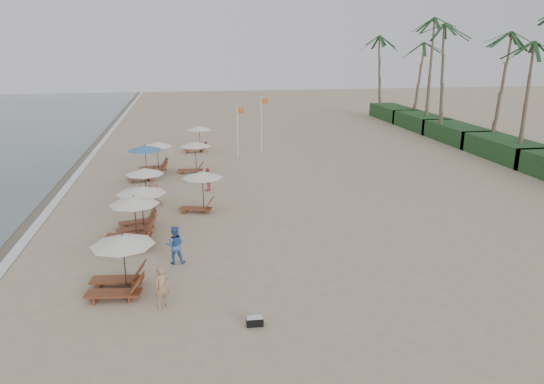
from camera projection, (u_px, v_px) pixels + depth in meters
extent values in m
plane|color=tan|center=(266.00, 244.00, 23.31)|extent=(160.00, 160.00, 0.00)
cube|color=#6B5E4C|center=(38.00, 196.00, 30.68)|extent=(3.20, 140.00, 0.01)
cube|color=white|center=(61.00, 195.00, 30.89)|extent=(0.50, 140.00, 0.02)
cube|color=#193D1C|center=(505.00, 149.00, 40.43)|extent=(3.20, 8.00, 1.60)
cube|color=#193D1C|center=(457.00, 133.00, 47.51)|extent=(3.20, 8.00, 1.60)
cube|color=#193D1C|center=(421.00, 122.00, 54.60)|extent=(3.20, 8.00, 1.60)
cube|color=#193D1C|center=(393.00, 113.00, 61.68)|extent=(3.20, 8.00, 1.60)
cylinder|color=brown|center=(526.00, 105.00, 37.77)|extent=(0.36, 0.36, 9.00)
cylinder|color=brown|center=(496.00, 93.00, 42.72)|extent=(0.36, 0.36, 9.80)
cylinder|color=brown|center=(446.00, 84.00, 47.22)|extent=(0.36, 0.36, 10.60)
cylinder|color=brown|center=(430.00, 76.00, 52.17)|extent=(0.36, 0.36, 11.40)
cylinder|color=brown|center=(415.00, 84.00, 57.57)|extent=(0.36, 0.36, 9.00)
cylinder|color=brown|center=(383.00, 78.00, 62.07)|extent=(0.36, 0.36, 9.80)
cylinder|color=black|center=(125.00, 265.00, 18.50)|extent=(0.05, 0.05, 2.17)
cone|color=silver|center=(122.00, 240.00, 18.22)|extent=(2.36, 2.36, 0.35)
cylinder|color=black|center=(136.00, 222.00, 22.82)|extent=(0.05, 0.05, 2.27)
cone|color=silver|center=(134.00, 201.00, 22.53)|extent=(2.25, 2.25, 0.35)
cylinder|color=black|center=(142.00, 209.00, 24.86)|extent=(0.05, 0.05, 2.16)
cone|color=silver|center=(141.00, 190.00, 24.58)|extent=(2.46, 2.46, 0.35)
cylinder|color=black|center=(146.00, 187.00, 28.78)|extent=(0.05, 0.05, 2.08)
cone|color=silver|center=(145.00, 171.00, 28.52)|extent=(2.19, 2.19, 0.35)
cylinder|color=black|center=(146.00, 163.00, 34.02)|extent=(0.05, 0.05, 2.32)
cone|color=teal|center=(145.00, 148.00, 33.72)|extent=(2.41, 2.41, 0.35)
cylinder|color=black|center=(158.00, 157.00, 36.12)|extent=(0.05, 0.05, 2.15)
cone|color=silver|center=(157.00, 144.00, 35.85)|extent=(2.23, 2.23, 0.35)
cylinder|color=black|center=(203.00, 192.00, 27.77)|extent=(0.05, 0.05, 2.15)
cone|color=silver|center=(202.00, 175.00, 27.50)|extent=(2.24, 2.24, 0.35)
cylinder|color=black|center=(196.00, 157.00, 36.21)|extent=(0.05, 0.05, 2.15)
cone|color=silver|center=(195.00, 144.00, 35.93)|extent=(2.24, 2.24, 0.35)
cylinder|color=black|center=(200.00, 139.00, 43.17)|extent=(0.05, 0.05, 2.15)
cone|color=silver|center=(199.00, 128.00, 42.89)|extent=(2.24, 2.24, 0.35)
imported|color=#A27A58|center=(162.00, 287.00, 17.51)|extent=(0.67, 0.59, 1.56)
imported|color=#3664A4|center=(175.00, 245.00, 21.05)|extent=(0.85, 0.69, 1.65)
imported|color=brown|center=(153.00, 200.00, 26.85)|extent=(1.35, 1.28, 1.84)
imported|color=#D55567|center=(208.00, 179.00, 31.55)|extent=(0.77, 0.96, 1.52)
cube|color=black|center=(255.00, 322.00, 16.51)|extent=(0.58, 0.31, 0.28)
cube|color=silver|center=(255.00, 318.00, 16.47)|extent=(0.55, 0.29, 0.04)
cylinder|color=silver|center=(238.00, 132.00, 40.85)|extent=(0.08, 0.08, 4.17)
cube|color=#AE5320|center=(241.00, 111.00, 40.42)|extent=(0.55, 0.02, 0.40)
cylinder|color=silver|center=(261.00, 125.00, 41.92)|extent=(0.08, 0.08, 4.81)
cube|color=#AE5320|center=(264.00, 101.00, 41.39)|extent=(0.55, 0.02, 0.40)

